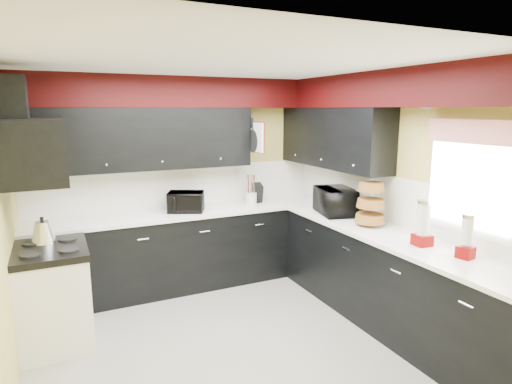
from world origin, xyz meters
The scene contains 33 objects.
ground centered at (0.00, 0.00, 0.00)m, with size 3.60×3.60×0.00m, color gray.
wall_back centered at (0.00, 1.80, 1.25)m, with size 3.60×0.06×2.50m, color #E0C666.
wall_right centered at (1.80, 0.00, 1.25)m, with size 0.06×3.60×2.50m, color #E0C666.
ceiling centered at (0.00, 0.00, 2.50)m, with size 3.60×3.60×0.06m, color white.
cab_back centered at (0.00, 1.50, 0.45)m, with size 3.60×0.60×0.90m, color black.
cab_right centered at (1.50, -0.30, 0.45)m, with size 0.60×3.00×0.90m, color black.
counter_back centered at (0.00, 1.50, 0.92)m, with size 3.62×0.64×0.04m, color white.
counter_right centered at (1.50, -0.30, 0.92)m, with size 0.64×3.02×0.04m, color white.
splash_back centered at (0.00, 1.79, 1.19)m, with size 3.60×0.02×0.50m, color white.
splash_right centered at (1.79, 0.00, 1.19)m, with size 0.02×3.60×0.50m, color white.
upper_back centered at (-0.50, 1.62, 1.80)m, with size 2.60×0.35×0.70m, color black.
upper_right centered at (1.62, 0.90, 1.80)m, with size 0.35×1.80×0.70m, color black.
soffit_back centered at (0.00, 1.62, 2.33)m, with size 3.60×0.36×0.35m, color black.
soffit_right centered at (1.62, -0.18, 2.33)m, with size 0.36×3.24×0.35m, color black.
stove centered at (-1.50, 0.75, 0.43)m, with size 0.60×0.75×0.86m, color white.
cooktop centered at (-1.50, 0.75, 0.89)m, with size 0.62×0.77×0.06m, color black.
hood centered at (-1.55, 0.75, 1.78)m, with size 0.50×0.78×0.55m, color black.
hood_duct centered at (-1.68, 0.75, 2.20)m, with size 0.24×0.40×0.40m, color black.
window centered at (1.79, -0.90, 1.55)m, with size 0.03×0.86×0.96m, color white, non-canonical shape.
valance centered at (1.73, -0.90, 1.95)m, with size 0.04×0.88×0.20m, color red.
pan_top centered at (0.82, 1.55, 2.00)m, with size 0.03×0.22×0.40m, color black, non-canonical shape.
pan_mid centered at (0.82, 1.42, 1.75)m, with size 0.03×0.28×0.46m, color black, non-canonical shape.
pan_low centered at (0.82, 1.68, 1.72)m, with size 0.03×0.24×0.42m, color black, non-canonical shape.
cut_board centered at (0.83, 1.30, 1.80)m, with size 0.03×0.26×0.35m, color white.
baskets centered at (1.52, 0.05, 1.18)m, with size 0.27×0.27×0.50m, color brown, non-canonical shape.
deco_plate centered at (1.77, -0.35, 2.25)m, with size 0.03×0.24×0.24m, color white, non-canonical shape.
toaster_oven centered at (-0.03, 1.47, 1.06)m, with size 0.41×0.34×0.24m, color black.
microwave centered at (1.50, 0.62, 1.09)m, with size 0.54×0.37×0.30m, color black.
utensil_crock centered at (0.83, 1.51, 1.01)m, with size 0.14×0.14×0.15m, color silver.
knife_block centered at (0.95, 1.57, 1.06)m, with size 0.11×0.16×0.24m, color black.
kettle centered at (-1.55, 0.95, 1.02)m, with size 0.22×0.22×0.19m, color silver, non-canonical shape.
dispenser_a centered at (1.50, -0.68, 1.13)m, with size 0.14×0.14×0.38m, color #580B15, non-canonical shape.
dispenser_b centered at (1.56, -1.07, 1.10)m, with size 0.12×0.12×0.32m, color maroon, non-canonical shape.
Camera 1 is at (-1.40, -3.34, 2.13)m, focal length 30.00 mm.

